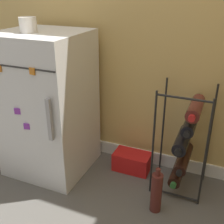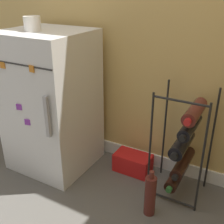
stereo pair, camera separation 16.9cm
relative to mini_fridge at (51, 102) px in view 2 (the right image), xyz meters
name	(u,v)px [view 2 (the right image)]	position (x,y,z in m)	size (l,w,h in m)	color
ground_plane	(93,202)	(0.45, -0.23, -0.46)	(14.00, 14.00, 0.00)	#56544F
mini_fridge	(51,102)	(0.00, 0.00, 0.00)	(0.51, 0.51, 0.91)	silver
wine_rack	(185,145)	(0.86, 0.11, -0.13)	(0.30, 0.31, 0.65)	black
soda_box	(133,163)	(0.53, 0.16, -0.39)	(0.24, 0.14, 0.13)	red
fridge_top_cup	(32,24)	(-0.03, -0.06, 0.50)	(0.10, 0.10, 0.08)	silver
loose_bottle_floor	(150,195)	(0.77, -0.15, -0.33)	(0.06, 0.06, 0.28)	#56231E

